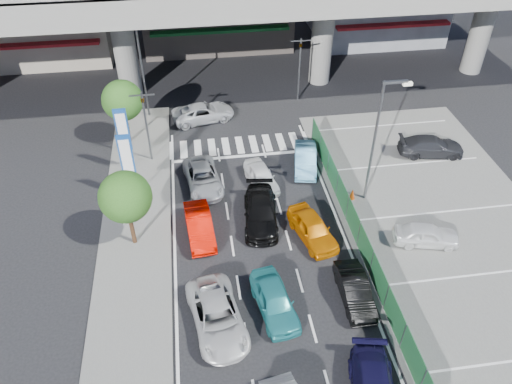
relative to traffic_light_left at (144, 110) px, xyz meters
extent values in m
plane|color=black|center=(6.20, -12.00, -3.94)|extent=(120.00, 120.00, 0.00)
cube|color=#595957|center=(17.20, -10.00, -3.91)|extent=(12.00, 28.00, 0.06)
cube|color=#595957|center=(-0.80, -8.00, -3.88)|extent=(4.00, 30.00, 0.12)
cylinder|color=slate|center=(-1.80, 10.00, 0.06)|extent=(1.80, 1.80, 8.00)
cylinder|color=slate|center=(14.20, 10.00, 0.06)|extent=(1.80, 1.80, 8.00)
cylinder|color=slate|center=(28.20, 10.00, 0.06)|extent=(1.80, 1.80, 8.00)
cube|color=maroon|center=(-9.80, 14.90, -1.14)|extent=(10.80, 1.60, 0.25)
cube|color=#125C25|center=(6.20, 15.90, -1.14)|extent=(12.60, 1.60, 0.25)
cube|color=maroon|center=(22.20, 14.90, -1.14)|extent=(10.80, 1.60, 0.25)
cylinder|color=#595B60|center=(0.00, 0.00, -1.34)|extent=(0.14, 0.14, 5.20)
cube|color=#595B60|center=(0.00, 0.00, 1.06)|extent=(1.60, 0.08, 0.08)
imported|color=black|center=(0.00, 0.00, 0.76)|extent=(0.26, 1.24, 0.50)
cylinder|color=#595B60|center=(11.70, 7.00, -1.34)|extent=(0.14, 0.14, 5.20)
cube|color=#595B60|center=(11.70, 7.00, 1.06)|extent=(1.60, 0.08, 0.08)
imported|color=black|center=(11.70, 7.00, 0.76)|extent=(0.26, 1.24, 0.50)
cylinder|color=#595B60|center=(13.20, -6.00, 0.06)|extent=(0.16, 0.16, 8.00)
cube|color=#595B60|center=(13.80, -6.00, 3.96)|extent=(1.40, 0.15, 0.15)
cube|color=silver|center=(14.50, -6.00, 3.81)|extent=(0.50, 0.22, 0.18)
cylinder|color=#595B60|center=(-0.30, 6.00, 0.06)|extent=(0.16, 0.16, 8.00)
cube|color=#595B60|center=(0.30, 6.00, 3.96)|extent=(1.40, 0.15, 0.15)
cube|color=silver|center=(1.00, 6.00, 3.81)|extent=(0.50, 0.22, 0.18)
cylinder|color=#595B60|center=(-1.00, -4.00, -2.84)|extent=(0.10, 0.10, 2.20)
cube|color=navy|center=(-1.00, -4.00, -0.74)|extent=(0.80, 0.12, 3.00)
cube|color=white|center=(-1.00, -4.07, -0.74)|extent=(0.60, 0.02, 2.40)
cylinder|color=#595B60|center=(-1.40, -1.00, -2.84)|extent=(0.10, 0.10, 2.20)
cube|color=navy|center=(-1.40, -1.00, -0.74)|extent=(0.80, 0.12, 3.00)
cube|color=white|center=(-1.40, -1.07, -0.74)|extent=(0.60, 0.02, 2.40)
cylinder|color=#382314|center=(-0.80, -8.00, -2.74)|extent=(0.24, 0.24, 2.40)
sphere|color=#1A4112|center=(-0.80, -8.00, -0.54)|extent=(2.80, 2.80, 2.80)
cylinder|color=#382314|center=(-1.60, 2.50, -2.74)|extent=(0.24, 0.24, 2.40)
sphere|color=#1A4112|center=(-1.60, 2.50, -0.54)|extent=(2.80, 2.80, 2.80)
imported|color=silver|center=(3.35, -14.16, -3.26)|extent=(3.01, 5.19, 1.36)
imported|color=teal|center=(6.18, -13.64, -3.25)|extent=(2.24, 4.25, 1.38)
imported|color=black|center=(10.24, -13.53, -3.32)|extent=(1.36, 3.78, 1.24)
imported|color=#BE0C00|center=(2.87, -7.81, -3.27)|extent=(1.75, 4.15, 1.33)
imported|color=black|center=(6.48, -7.15, -3.25)|extent=(2.47, 4.95, 1.38)
imported|color=#C86A05|center=(9.17, -8.94, -3.25)|extent=(2.61, 4.33, 1.38)
imported|color=#989B9E|center=(3.34, -3.31, -3.31)|extent=(2.67, 4.75, 1.25)
imported|color=white|center=(7.05, -3.69, -3.31)|extent=(2.19, 3.87, 1.24)
imported|color=#65B2DF|center=(10.24, -2.28, -3.28)|extent=(2.14, 4.18, 1.31)
imported|color=silver|center=(3.87, 4.84, -3.28)|extent=(5.03, 3.03, 1.30)
imported|color=silver|center=(15.32, -10.33, -3.26)|extent=(3.84, 2.20, 1.23)
imported|color=#28292D|center=(19.17, -2.07, -3.23)|extent=(4.69, 2.48, 1.30)
cone|color=#DE4A0C|center=(12.40, -5.99, -3.52)|extent=(0.44, 0.44, 0.72)
camera|label=1|loc=(3.10, -28.71, 16.07)|focal=35.00mm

